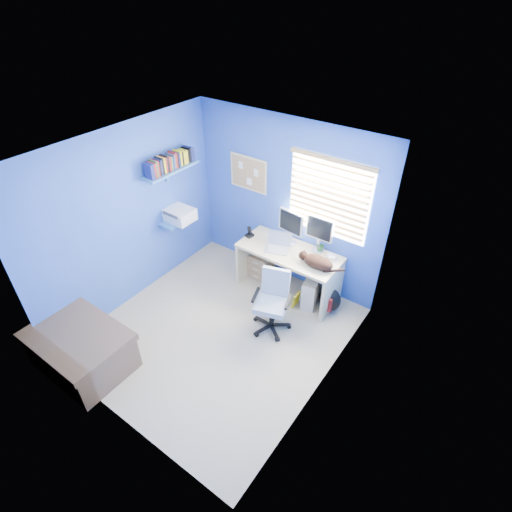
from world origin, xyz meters
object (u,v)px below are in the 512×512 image
Objects in this scene: desk at (288,271)px; tower_pc at (312,290)px; office_chair at (272,308)px; laptop at (277,243)px; cat at (318,262)px.

desk is 0.44m from tower_pc.
office_chair reaches higher than tower_pc.
tower_pc is 0.52× the size of office_chair.
laptop is 0.76× the size of cat.
desk is 0.77m from office_chair.
laptop is at bearing 119.11° from office_chair.
cat is 0.50× the size of office_chair.
office_chair is (-0.20, -0.73, 0.10)m from tower_pc.
desk is at bearing 169.32° from cat.
cat is 0.60m from tower_pc.
laptop is 0.73× the size of tower_pc.
desk is at bearing 6.09° from laptop.
tower_pc is at bearing 135.27° from cat.
laptop is at bearing 174.27° from tower_pc.
desk is 3.41× the size of cat.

